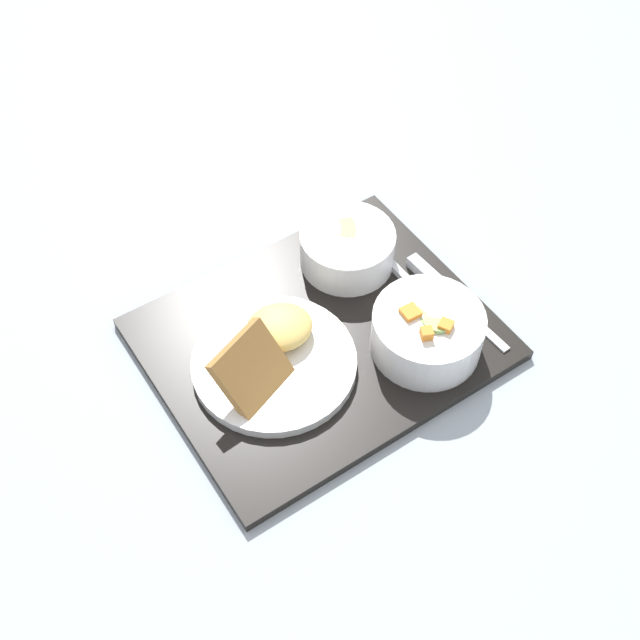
# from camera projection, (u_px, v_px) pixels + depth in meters

# --- Properties ---
(ground_plane) EXTENTS (4.00, 4.00, 0.00)m
(ground_plane) POSITION_uv_depth(u_px,v_px,m) (320.00, 342.00, 0.96)
(ground_plane) COLOR #99A3AD
(serving_tray) EXTENTS (0.41, 0.35, 0.01)m
(serving_tray) POSITION_uv_depth(u_px,v_px,m) (320.00, 339.00, 0.96)
(serving_tray) COLOR black
(serving_tray) RESTS_ON ground_plane
(bowl_salad) EXTENTS (0.13, 0.13, 0.07)m
(bowl_salad) POSITION_uv_depth(u_px,v_px,m) (427.00, 330.00, 0.92)
(bowl_salad) COLOR white
(bowl_salad) RESTS_ON serving_tray
(bowl_soup) EXTENTS (0.12, 0.12, 0.05)m
(bowl_soup) POSITION_uv_depth(u_px,v_px,m) (347.00, 246.00, 1.00)
(bowl_soup) COLOR white
(bowl_soup) RESTS_ON serving_tray
(plate_main) EXTENTS (0.19, 0.19, 0.07)m
(plate_main) POSITION_uv_depth(u_px,v_px,m) (273.00, 356.00, 0.92)
(plate_main) COLOR white
(plate_main) RESTS_ON serving_tray
(knife) EXTENTS (0.03, 0.17, 0.02)m
(knife) POSITION_uv_depth(u_px,v_px,m) (437.00, 284.00, 0.99)
(knife) COLOR silver
(knife) RESTS_ON serving_tray
(spoon) EXTENTS (0.04, 0.14, 0.01)m
(spoon) POSITION_uv_depth(u_px,v_px,m) (431.00, 305.00, 0.97)
(spoon) COLOR silver
(spoon) RESTS_ON serving_tray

